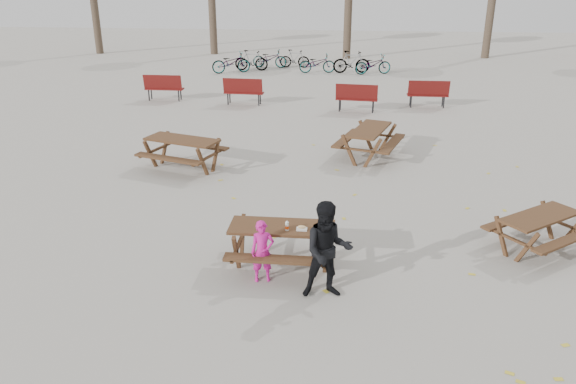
# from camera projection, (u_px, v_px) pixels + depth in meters

# --- Properties ---
(ground) EXTENTS (80.00, 80.00, 0.00)m
(ground) POSITION_uv_depth(u_px,v_px,m) (282.00, 266.00, 9.87)
(ground) COLOR gray
(ground) RESTS_ON ground
(main_picnic_table) EXTENTS (1.80, 1.45, 0.78)m
(main_picnic_table) POSITION_uv_depth(u_px,v_px,m) (282.00, 236.00, 9.65)
(main_picnic_table) COLOR #3A2215
(main_picnic_table) RESTS_ON ground
(food_tray) EXTENTS (0.18, 0.11, 0.03)m
(food_tray) POSITION_uv_depth(u_px,v_px,m) (302.00, 229.00, 9.42)
(food_tray) COLOR white
(food_tray) RESTS_ON main_picnic_table
(bread_roll) EXTENTS (0.14, 0.06, 0.05)m
(bread_roll) POSITION_uv_depth(u_px,v_px,m) (302.00, 227.00, 9.41)
(bread_roll) COLOR tan
(bread_roll) RESTS_ON food_tray
(soda_bottle) EXTENTS (0.07, 0.07, 0.17)m
(soda_bottle) POSITION_uv_depth(u_px,v_px,m) (287.00, 226.00, 9.39)
(soda_bottle) COLOR silver
(soda_bottle) RESTS_ON main_picnic_table
(child) EXTENTS (0.44, 0.34, 1.07)m
(child) POSITION_uv_depth(u_px,v_px,m) (262.00, 251.00, 9.22)
(child) COLOR #C71886
(child) RESTS_ON ground
(adult) EXTENTS (0.87, 0.73, 1.61)m
(adult) POSITION_uv_depth(u_px,v_px,m) (328.00, 250.00, 8.69)
(adult) COLOR black
(adult) RESTS_ON ground
(picnic_table_east) EXTENTS (2.07, 2.02, 0.70)m
(picnic_table_east) POSITION_uv_depth(u_px,v_px,m) (538.00, 233.00, 10.31)
(picnic_table_east) COLOR #3A2215
(picnic_table_east) RESTS_ON ground
(picnic_table_north) EXTENTS (2.28, 2.04, 0.82)m
(picnic_table_north) POSITION_uv_depth(u_px,v_px,m) (183.00, 154.00, 14.46)
(picnic_table_north) COLOR #3A2215
(picnic_table_north) RESTS_ON ground
(picnic_table_far) EXTENTS (2.05, 2.30, 0.83)m
(picnic_table_far) POSITION_uv_depth(u_px,v_px,m) (369.00, 143.00, 15.33)
(picnic_table_far) COLOR #3A2215
(picnic_table_far) RESTS_ON ground
(park_bench_row) EXTENTS (11.70, 1.66, 1.03)m
(park_bench_row) POSITION_uv_depth(u_px,v_px,m) (296.00, 92.00, 21.12)
(park_bench_row) COLOR maroon
(park_bench_row) RESTS_ON ground
(bicycle_row) EXTENTS (8.95, 2.83, 1.09)m
(bicycle_row) POSITION_uv_depth(u_px,v_px,m) (297.00, 62.00, 28.12)
(bicycle_row) COLOR black
(bicycle_row) RESTS_ON ground
(fallen_leaves) EXTENTS (11.00, 11.00, 0.01)m
(fallen_leaves) POSITION_uv_depth(u_px,v_px,m) (318.00, 210.00, 12.13)
(fallen_leaves) COLOR gold
(fallen_leaves) RESTS_ON ground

